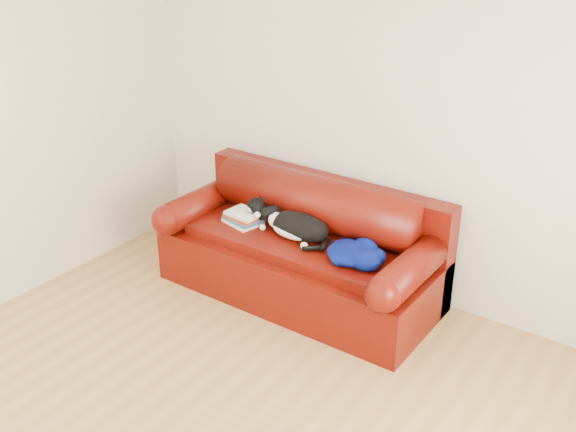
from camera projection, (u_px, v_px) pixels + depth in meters
name	position (u px, v px, depth m)	size (l,w,h in m)	color
room_shell	(232.00, 162.00, 3.08)	(4.52, 4.02, 2.61)	beige
sofa_base	(299.00, 266.00, 5.11)	(2.10, 0.90, 0.50)	#410702
sofa_back	(317.00, 219.00, 5.16)	(2.10, 1.01, 0.88)	#410702
book_stack	(244.00, 217.00, 5.17)	(0.32, 0.27, 0.10)	silver
cat	(297.00, 227.00, 4.92)	(0.67, 0.28, 0.24)	black
blanket	(355.00, 253.00, 4.62)	(0.44, 0.36, 0.14)	#02124E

